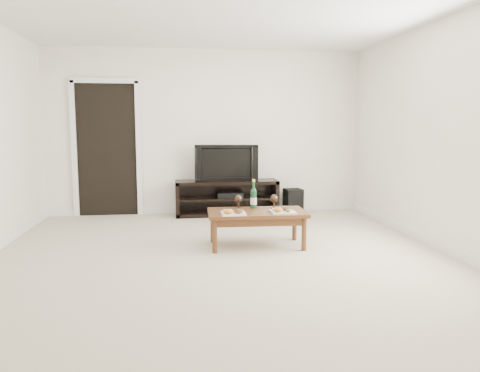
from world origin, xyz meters
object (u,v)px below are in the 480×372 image
(television, at_px, (227,163))
(subwoofer, at_px, (293,201))
(media_console, at_px, (227,198))
(coffee_table, at_px, (257,229))

(television, bearing_deg, subwoofer, 7.59)
(media_console, xyz_separation_m, subwoofer, (1.07, 0.00, -0.08))
(television, bearing_deg, coffee_table, -78.26)
(media_console, relative_size, coffee_table, 1.42)
(subwoofer, bearing_deg, media_console, 172.38)
(media_console, bearing_deg, television, 0.00)
(media_console, xyz_separation_m, coffee_table, (0.15, -1.97, -0.07))
(media_console, relative_size, subwoofer, 4.05)
(subwoofer, xyz_separation_m, coffee_table, (-0.93, -1.98, 0.01))
(media_console, distance_m, television, 0.56)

